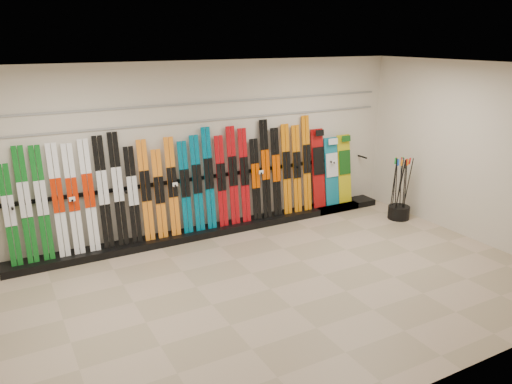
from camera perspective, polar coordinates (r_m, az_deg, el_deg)
floor at (r=7.10m, az=1.66°, el=-11.03°), size 8.00×8.00×0.00m
back_wall at (r=8.70m, az=-6.60°, el=4.81°), size 8.00×0.00×8.00m
right_wall at (r=9.16m, az=23.98°, el=4.05°), size 0.00×5.00×5.00m
ceiling at (r=6.25m, az=1.91°, el=13.94°), size 8.00×8.00×0.00m
ski_rack_base at (r=9.01m, az=-4.43°, el=-4.27°), size 8.00×0.40×0.12m
skis at (r=8.52m, az=-8.84°, el=0.76°), size 5.38×0.23×1.83m
snowboards at (r=10.07m, az=8.61°, el=2.54°), size 0.93×0.24×1.54m
pole_bin at (r=10.02m, az=15.99°, el=-2.25°), size 0.41×0.41×0.25m
ski_poles at (r=9.85m, az=16.12°, el=0.38°), size 0.35×0.29×1.18m
slatwall_rail_0 at (r=8.58m, az=-6.67°, el=8.05°), size 7.60×0.02×0.03m
slatwall_rail_1 at (r=8.54m, az=-6.74°, el=10.03°), size 7.60×0.02×0.03m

